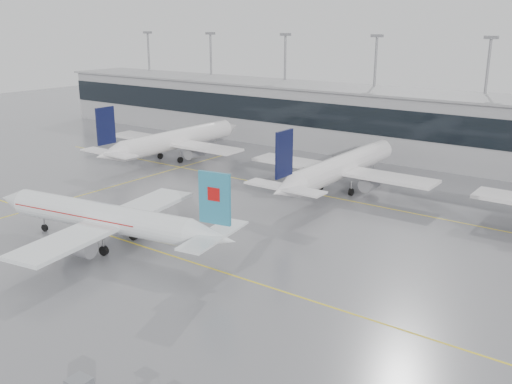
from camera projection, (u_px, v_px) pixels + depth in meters
The scene contains 11 objects.
ground at pixel (190, 262), 61.67m from camera, with size 320.00×320.00×0.00m, color slate.
taxi_line_main at pixel (190, 262), 61.67m from camera, with size 120.00×0.25×0.01m, color yellow.
taxi_line_north at pixel (327, 196), 84.84m from camera, with size 120.00×0.25×0.01m, color yellow.
taxi_line_cross at pixel (115, 186), 90.27m from camera, with size 0.25×60.00×0.01m, color yellow.
terminal at pixel (412, 126), 107.84m from camera, with size 180.00×15.00×12.00m, color #97979A.
terminal_glass at pixel (397, 124), 101.58m from camera, with size 180.00×0.20×5.00m, color black.
terminal_roof at pixel (415, 93), 106.07m from camera, with size 182.00×16.00×0.40m, color gray.
light_masts at pixel (427, 84), 110.37m from camera, with size 156.40×1.00×22.60m.
air_canada_jet at pixel (109, 219), 65.19m from camera, with size 34.13×26.96×10.48m.
parked_jet_b at pixel (174, 140), 106.48m from camera, with size 29.64×36.96×11.72m.
parked_jet_c at pixel (340, 167), 86.63m from camera, with size 29.64×36.96×11.72m.
Camera 1 is at (39.43, -41.68, 24.86)m, focal length 40.00 mm.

